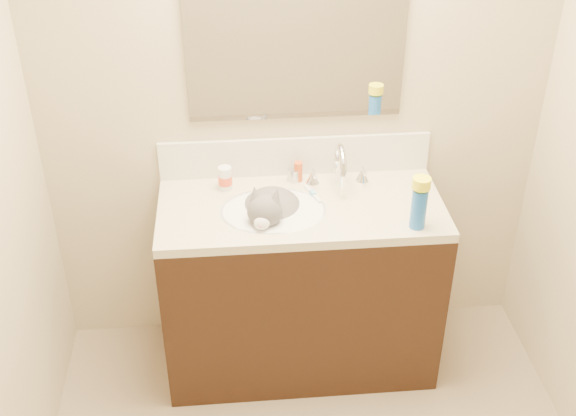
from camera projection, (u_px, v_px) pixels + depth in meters
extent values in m
cube|color=#BEAE8D|center=(295.00, 92.00, 3.04)|extent=(2.20, 0.04, 2.50)
cube|color=black|center=(300.00, 289.00, 3.26)|extent=(1.20, 0.55, 0.82)
cube|color=beige|center=(301.00, 209.00, 3.03)|extent=(1.20, 0.55, 0.04)
ellipsoid|color=white|center=(273.00, 224.00, 3.03)|extent=(0.45, 0.36, 0.14)
cylinder|color=silver|center=(338.00, 170.00, 3.16)|extent=(0.04, 0.04, 0.11)
torus|color=silver|center=(340.00, 166.00, 3.08)|extent=(0.03, 0.20, 0.20)
cylinder|color=silver|center=(343.00, 182.00, 3.02)|extent=(0.03, 0.03, 0.06)
cone|color=silver|center=(313.00, 177.00, 3.16)|extent=(0.06, 0.06, 0.06)
cone|color=silver|center=(362.00, 174.00, 3.18)|extent=(0.06, 0.06, 0.06)
ellipsoid|color=#535053|center=(272.00, 214.00, 3.06)|extent=(0.35, 0.37, 0.20)
ellipsoid|color=#535053|center=(265.00, 211.00, 2.89)|extent=(0.17, 0.16, 0.14)
ellipsoid|color=#535053|center=(268.00, 212.00, 2.96)|extent=(0.13, 0.13, 0.13)
cone|color=#535053|center=(255.00, 194.00, 2.88)|extent=(0.08, 0.09, 0.09)
cone|color=#535053|center=(276.00, 196.00, 2.86)|extent=(0.08, 0.08, 0.09)
ellipsoid|color=silver|center=(262.00, 223.00, 2.85)|extent=(0.07, 0.07, 0.06)
ellipsoid|color=silver|center=(267.00, 226.00, 2.97)|extent=(0.12, 0.09, 0.12)
sphere|color=#D08692|center=(261.00, 226.00, 2.83)|extent=(0.01, 0.01, 0.01)
cylinder|color=#535053|center=(301.00, 230.00, 3.06)|extent=(0.04, 0.21, 0.04)
cube|color=silver|center=(295.00, 156.00, 3.19)|extent=(1.20, 0.02, 0.18)
cube|color=white|center=(296.00, 26.00, 2.88)|extent=(0.90, 0.02, 0.80)
cylinder|color=white|center=(225.00, 178.00, 3.10)|extent=(0.07, 0.07, 0.11)
cylinder|color=#EA4927|center=(225.00, 180.00, 3.11)|extent=(0.07, 0.07, 0.04)
cylinder|color=#B7B7BC|center=(294.00, 175.00, 3.17)|extent=(0.06, 0.06, 0.06)
cylinder|color=#C94817|center=(298.00, 172.00, 3.17)|extent=(0.04, 0.04, 0.09)
cube|color=white|center=(313.00, 194.00, 3.09)|extent=(0.06, 0.14, 0.01)
cube|color=#6EBAEB|center=(313.00, 193.00, 3.09)|extent=(0.03, 0.04, 0.02)
cylinder|color=blue|center=(419.00, 209.00, 2.84)|extent=(0.08, 0.08, 0.17)
cylinder|color=#F8F71A|center=(422.00, 183.00, 2.78)|extent=(0.10, 0.10, 0.04)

